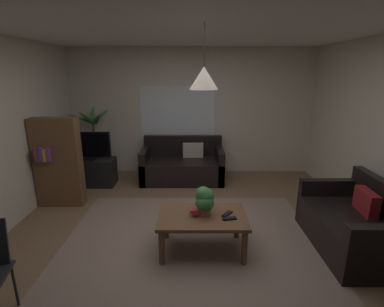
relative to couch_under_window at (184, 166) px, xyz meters
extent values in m
cube|color=brown|center=(0.17, -2.12, -0.28)|extent=(4.88, 5.20, 0.02)
cube|color=gray|center=(0.17, -2.32, -0.27)|extent=(3.17, 2.86, 0.01)
cube|color=beige|center=(0.17, 0.51, 0.99)|extent=(5.00, 0.06, 2.53)
cube|color=white|center=(0.17, -2.12, 2.26)|extent=(4.88, 5.20, 0.02)
cube|color=white|center=(-0.11, 0.48, 0.92)|extent=(1.50, 0.01, 1.19)
cube|color=black|center=(0.00, -0.04, -0.06)|extent=(1.57, 0.84, 0.42)
cube|color=black|center=(0.00, 0.32, 0.35)|extent=(1.57, 0.12, 0.40)
cube|color=black|center=(-0.73, -0.04, 0.05)|extent=(0.12, 0.84, 0.64)
cube|color=black|center=(0.72, -0.04, 0.05)|extent=(0.12, 0.84, 0.64)
cube|color=#B7AD9E|center=(0.20, 0.14, 0.29)|extent=(0.40, 0.13, 0.28)
cube|color=black|center=(2.09, -2.31, -0.06)|extent=(0.84, 1.36, 0.42)
cube|color=black|center=(2.09, -1.69, 0.05)|extent=(0.84, 0.12, 0.64)
cube|color=maroon|center=(2.27, -2.21, 0.29)|extent=(0.15, 0.41, 0.28)
cube|color=brown|center=(0.30, -2.35, 0.16)|extent=(1.02, 0.66, 0.04)
cylinder|color=brown|center=(-0.15, -2.62, -0.07)|extent=(0.07, 0.07, 0.42)
cylinder|color=brown|center=(0.75, -2.62, -0.07)|extent=(0.07, 0.07, 0.42)
cylinder|color=brown|center=(-0.15, -2.08, -0.07)|extent=(0.07, 0.07, 0.42)
cylinder|color=brown|center=(0.75, -2.08, -0.07)|extent=(0.07, 0.07, 0.42)
cube|color=#72387F|center=(0.24, -2.34, 0.20)|extent=(0.15, 0.14, 0.03)
cube|color=#B22D2D|center=(0.25, -2.35, 0.22)|extent=(0.16, 0.13, 0.03)
cube|color=#B22D2D|center=(0.24, -2.35, 0.25)|extent=(0.15, 0.11, 0.02)
cube|color=black|center=(0.59, -2.34, 0.19)|extent=(0.14, 0.16, 0.02)
cube|color=black|center=(0.60, -2.45, 0.19)|extent=(0.17, 0.08, 0.02)
cylinder|color=#B77051|center=(0.31, -2.32, 0.22)|extent=(0.18, 0.18, 0.08)
sphere|color=#3D7F3D|center=(0.33, -2.35, 0.34)|extent=(0.22, 0.22, 0.22)
sphere|color=#3D7F3D|center=(0.33, -2.32, 0.40)|extent=(0.22, 0.22, 0.22)
sphere|color=#3D7F3D|center=(0.31, -2.33, 0.43)|extent=(0.18, 0.18, 0.18)
cube|color=black|center=(-1.72, -0.27, -0.02)|extent=(0.90, 0.44, 0.50)
cube|color=black|center=(-1.72, -0.29, 0.51)|extent=(0.83, 0.05, 0.47)
cube|color=black|center=(-1.72, -0.31, 0.51)|extent=(0.79, 0.00, 0.43)
cube|color=black|center=(-1.72, -0.29, 0.25)|extent=(0.24, 0.16, 0.04)
cylinder|color=brown|center=(-1.75, 0.19, -0.12)|extent=(0.32, 0.32, 0.30)
cylinder|color=brown|center=(-1.75, 0.19, 0.45)|extent=(0.05, 0.05, 0.84)
cone|color=#3D7F3D|center=(-1.59, 0.22, 0.97)|extent=(0.38, 0.17, 0.30)
cone|color=#3D7F3D|center=(-1.61, 0.34, 0.97)|extent=(0.33, 0.39, 0.34)
cone|color=#3D7F3D|center=(-1.79, 0.37, 1.01)|extent=(0.17, 0.41, 0.37)
cone|color=#3D7F3D|center=(-1.93, 0.28, 0.94)|extent=(0.42, 0.30, 0.27)
cone|color=#3D7F3D|center=(-1.98, 0.08, 0.95)|extent=(0.50, 0.37, 0.30)
cone|color=#3D7F3D|center=(-1.79, -0.02, 0.98)|extent=(0.17, 0.48, 0.34)
cone|color=#3D7F3D|center=(-1.58, 0.01, 0.95)|extent=(0.36, 0.48, 0.34)
cube|color=brown|center=(-1.90, -1.10, 0.43)|extent=(0.70, 0.22, 1.40)
cube|color=black|center=(-2.18, -1.22, 0.58)|extent=(0.04, 0.16, 0.16)
cube|color=#B22D2D|center=(-2.13, -1.22, 0.59)|extent=(0.04, 0.16, 0.19)
cube|color=#2D4C8C|center=(-2.09, -1.22, 0.60)|extent=(0.03, 0.16, 0.21)
cube|color=#72387F|center=(-2.05, -1.22, 0.60)|extent=(0.04, 0.16, 0.21)
cube|color=gold|center=(-2.00, -1.22, 0.59)|extent=(0.05, 0.16, 0.18)
cube|color=#72387F|center=(-1.95, -1.22, 0.59)|extent=(0.04, 0.16, 0.20)
cylinder|color=black|center=(-1.41, -3.22, -0.05)|extent=(0.02, 0.02, 0.45)
cylinder|color=black|center=(0.30, -2.35, 2.05)|extent=(0.01, 0.01, 0.41)
cone|color=beige|center=(0.30, -2.35, 1.73)|extent=(0.30, 0.30, 0.23)
camera|label=1|loc=(0.18, -5.39, 1.79)|focal=27.08mm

